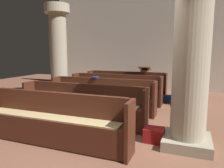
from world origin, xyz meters
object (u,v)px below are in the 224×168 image
at_px(pew_row_1, 116,87).
at_px(pew_row_4, 51,117).
at_px(pillar_aisle_side, 192,49).
at_px(kneeler_box_blue, 169,99).
at_px(pew_row_2, 102,94).
at_px(pillar_far_side, 58,50).
at_px(pew_row_0, 126,83).
at_px(lectern, 144,82).
at_px(kneeler_box_red, 154,135).
at_px(hymn_book, 95,77).
at_px(pew_row_3, 82,103).
at_px(pillar_aisle_rear, 192,47).

height_order(pew_row_1, pew_row_4, same).
distance_m(pillar_aisle_side, kneeler_box_blue, 1.78).
height_order(pew_row_2, pillar_far_side, pillar_far_side).
xyz_separation_m(pew_row_0, pillar_aisle_side, (2.30, -0.69, 1.24)).
bearing_deg(lectern, pillar_far_side, -144.94).
height_order(lectern, kneeler_box_blue, lectern).
bearing_deg(pew_row_4, pew_row_2, 90.00).
bearing_deg(pillar_aisle_side, pew_row_4, -120.65).
xyz_separation_m(pew_row_0, kneeler_box_red, (1.73, -3.83, -0.37)).
distance_m(pillar_aisle_side, hymn_book, 3.06).
distance_m(pew_row_1, pew_row_2, 1.15).
bearing_deg(pillar_far_side, pew_row_2, -28.83).
bearing_deg(pew_row_3, pew_row_2, 90.00).
height_order(pew_row_1, pillar_aisle_side, pillar_aisle_side).
bearing_deg(hymn_book, kneeler_box_blue, 40.63).
height_order(kneeler_box_red, kneeler_box_blue, kneeler_box_red).
bearing_deg(hymn_book, pew_row_1, 72.66).
relative_size(pew_row_3, pillar_aisle_rear, 0.91).
relative_size(pew_row_4, hymn_book, 13.98).
height_order(pew_row_4, pillar_far_side, pillar_far_side).
height_order(pew_row_0, pew_row_4, same).
distance_m(pew_row_3, lectern, 4.36).
xyz_separation_m(pew_row_3, pew_row_4, (0.00, -1.15, 0.00)).
distance_m(pew_row_1, pew_row_3, 2.29).
relative_size(pew_row_3, pillar_far_side, 0.91).
height_order(pew_row_4, kneeler_box_blue, pew_row_4).
xyz_separation_m(pillar_aisle_side, pillar_far_side, (-4.56, -0.36, 0.00)).
height_order(pillar_aisle_side, pillar_aisle_rear, same).
bearing_deg(pillar_aisle_rear, pew_row_4, -161.91).
distance_m(hymn_book, kneeler_box_blue, 2.69).
bearing_deg(pew_row_2, kneeler_box_blue, 48.52).
xyz_separation_m(hymn_book, kneeler_box_blue, (1.94, 1.67, -0.83)).
height_order(pew_row_0, kneeler_box_blue, pew_row_0).
distance_m(pew_row_1, lectern, 2.10).
bearing_deg(lectern, pew_row_0, -120.02).
distance_m(pillar_far_side, pillar_aisle_rear, 5.34).
xyz_separation_m(pillar_aisle_side, pillar_aisle_rear, (-0.00, -3.13, -0.00)).
bearing_deg(pew_row_4, lectern, 84.62).
xyz_separation_m(pew_row_0, kneeler_box_blue, (1.65, -0.43, -0.40)).
bearing_deg(pillar_aisle_side, pew_row_1, -168.93).
bearing_deg(pew_row_0, pew_row_2, -90.00).
relative_size(pew_row_0, kneeler_box_red, 8.28).
distance_m(pillar_aisle_side, kneeler_box_red, 3.57).
bearing_deg(pew_row_2, pillar_far_side, 151.17).
xyz_separation_m(pew_row_0, pew_row_1, (0.00, -1.15, 0.00)).
bearing_deg(pew_row_4, pew_row_0, 90.00).
xyz_separation_m(pew_row_0, pew_row_4, (0.00, -4.58, 0.00)).
bearing_deg(pew_row_3, pew_row_4, -90.00).
bearing_deg(pillar_aisle_side, kneeler_box_blue, 157.73).
height_order(pew_row_0, pillar_aisle_side, pillar_aisle_side).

